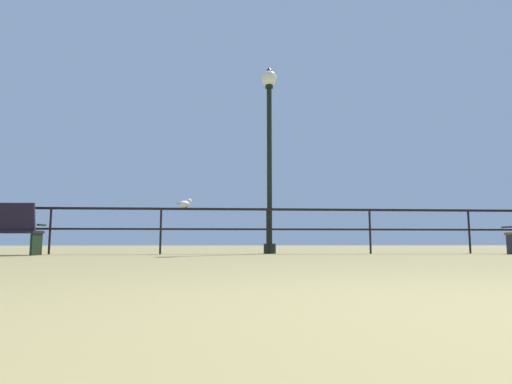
{
  "coord_description": "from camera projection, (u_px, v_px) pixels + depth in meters",
  "views": [
    {
      "loc": [
        -0.91,
        -1.26,
        0.25
      ],
      "look_at": [
        -0.28,
        7.3,
        1.27
      ],
      "focal_mm": 29.57,
      "sensor_mm": 36.0,
      "label": 1
    }
  ],
  "objects": [
    {
      "name": "pier_railing",
      "position": [
        267.0,
        220.0,
        9.1
      ],
      "size": [
        18.19,
        0.05,
        0.98
      ],
      "color": "black",
      "rests_on": "ground_plane"
    },
    {
      "name": "lamppost_center",
      "position": [
        269.0,
        137.0,
        9.52
      ],
      "size": [
        0.36,
        0.36,
        4.27
      ],
      "color": "black",
      "rests_on": "ground_plane"
    },
    {
      "name": "seagull_on_rail",
      "position": [
        185.0,
        204.0,
        9.03
      ],
      "size": [
        0.34,
        0.35,
        0.21
      ],
      "color": "silver",
      "rests_on": "pier_railing"
    }
  ]
}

